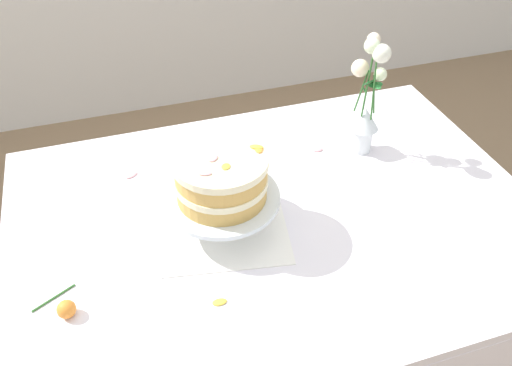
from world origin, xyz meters
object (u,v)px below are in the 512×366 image
dining_table (279,243)px  cake_stand (223,202)px  fallen_rose (66,309)px  flower_vase (367,103)px  layer_cake (221,178)px

dining_table → cake_stand: bearing=171.7°
dining_table → fallen_rose: (-0.54, -0.14, 0.11)m
dining_table → flower_vase: bearing=32.8°
flower_vase → fallen_rose: bearing=-157.8°
layer_cake → flower_vase: (0.48, 0.20, 0.00)m
dining_table → fallen_rose: size_ratio=13.55×
fallen_rose → dining_table: bearing=14.6°
cake_stand → fallen_rose: cake_stand is taller
cake_stand → flower_vase: flower_vase is taller
dining_table → cake_stand: cake_stand is taller
cake_stand → layer_cake: size_ratio=1.25×
layer_cake → flower_vase: 0.52m
fallen_rose → layer_cake: bearing=22.3°
cake_stand → flower_vase: size_ratio=0.79×
dining_table → cake_stand: 0.23m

